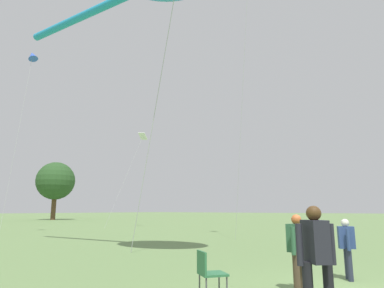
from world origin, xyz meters
TOP-DOWN VIEW (x-y plane):
  - person_navy_jacket at (-2.04, -0.08)m, footprint 0.48×0.49m
  - person_short_left at (1.60, 0.43)m, footprint 0.47×0.41m
  - person_dark_jacket at (-0.32, 0.88)m, footprint 0.55×0.39m
  - folding_chair at (-1.85, 2.03)m, footprint 0.67×0.67m
  - small_kite_diamond_red at (14.85, 21.93)m, footprint 3.82×1.27m
  - small_kite_tiny_distant at (3.26, 21.00)m, footprint 1.45×0.92m
  - tree_broad_distant at (22.14, 49.79)m, footprint 6.07×6.07m

SIDE VIEW (x-z plane):
  - folding_chair at x=-1.85m, z-range 0.08..0.94m
  - person_short_left at x=1.60m, z-range 0.11..1.52m
  - person_dark_jacket at x=-0.32m, z-range 0.12..1.65m
  - person_navy_jacket at x=-2.04m, z-range 0.13..1.82m
  - tree_broad_distant at x=22.14m, z-range 1.55..10.80m
  - small_kite_diamond_red at x=14.85m, z-range 3.80..12.82m
  - small_kite_tiny_distant at x=3.26m, z-range 5.92..18.72m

